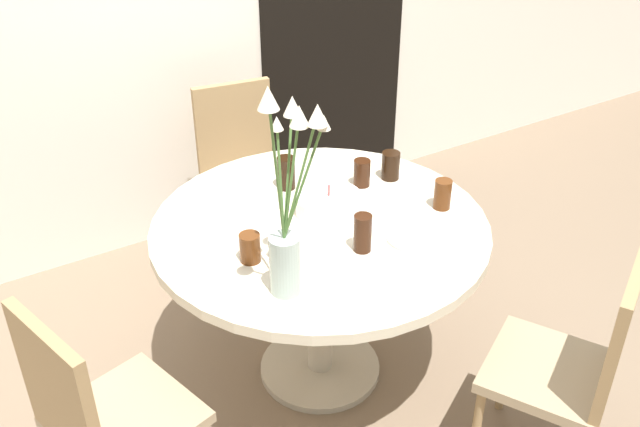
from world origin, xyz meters
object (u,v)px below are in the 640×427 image
birthday_cake (329,204)px  drink_glass_2 (443,194)px  flower_vase (288,217)px  drink_glass_3 (286,173)px  chair_far_back (577,361)px  chair_right_flank (242,166)px  drink_glass_4 (362,173)px  drink_glass_0 (250,248)px  drink_glass_5 (391,166)px  side_plate (411,238)px  chair_left_flank (99,414)px  drink_glass_1 (363,233)px

birthday_cake → drink_glass_2: bearing=-26.2°
flower_vase → drink_glass_3: (0.32, 0.59, -0.21)m
flower_vase → birthday_cake: bearing=43.4°
chair_far_back → chair_right_flank: bearing=-108.5°
chair_far_back → drink_glass_4: 1.06m
drink_glass_0 → drink_glass_4: drink_glass_4 is taller
drink_glass_2 → drink_glass_5: same height
drink_glass_3 → side_plate: bearing=-70.6°
chair_right_flank → chair_far_back: same height
chair_far_back → flower_vase: (-0.76, 0.55, 0.51)m
chair_left_flank → chair_far_back: size_ratio=1.00×
side_plate → drink_glass_4: size_ratio=1.63×
drink_glass_2 → flower_vase: bearing=-168.6°
drink_glass_5 → side_plate: bearing=-116.6°
birthday_cake → drink_glass_3: bearing=99.0°
drink_glass_5 → drink_glass_0: bearing=-163.4°
side_plate → drink_glass_3: (-0.20, 0.56, 0.06)m
side_plate → drink_glass_3: size_ratio=1.35×
chair_right_flank → side_plate: 1.25m
chair_left_flank → side_plate: chair_left_flank is taller
flower_vase → drink_glass_3: size_ratio=5.55×
flower_vase → drink_glass_2: 0.79m
drink_glass_0 → drink_glass_1: size_ratio=0.75×
chair_right_flank → drink_glass_0: 1.17m
birthday_cake → drink_glass_3: drink_glass_3 is taller
chair_right_flank → birthday_cake: 0.96m
birthday_cake → drink_glass_4: size_ratio=2.24×
drink_glass_2 → drink_glass_0: bearing=175.0°
drink_glass_1 → drink_glass_5: drink_glass_1 is taller
chair_left_flank → drink_glass_4: bearing=-86.8°
birthday_cake → side_plate: (0.16, -0.30, -0.03)m
drink_glass_3 → drink_glass_5: drink_glass_3 is taller
drink_glass_1 → drink_glass_2: (0.42, 0.08, -0.01)m
birthday_cake → drink_glass_1: bearing=-96.8°
chair_far_back → drink_glass_5: size_ratio=7.77×
drink_glass_0 → drink_glass_5: 0.78m
chair_far_back → drink_glass_2: (-0.02, 0.70, 0.29)m
birthday_cake → chair_far_back: bearing=-65.7°
drink_glass_1 → flower_vase: bearing=-167.4°
drink_glass_0 → drink_glass_1: drink_glass_1 is taller
side_plate → chair_right_flank: bearing=93.8°
birthday_cake → side_plate: bearing=-62.8°
chair_far_back → drink_glass_5: (-0.04, 0.99, 0.29)m
chair_right_flank → drink_glass_2: size_ratio=7.71×
flower_vase → drink_glass_4: 0.77m
flower_vase → side_plate: (0.52, 0.04, -0.27)m
drink_glass_1 → chair_far_back: bearing=-55.1°
birthday_cake → drink_glass_0: bearing=-162.6°
chair_far_back → drink_glass_5: bearing=-116.3°
flower_vase → drink_glass_5: flower_vase is taller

